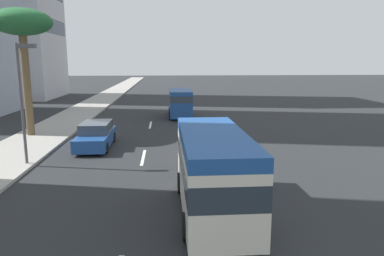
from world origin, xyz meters
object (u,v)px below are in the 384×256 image
object	(u,v)px
minibus_fourth	(213,169)
car_lead	(96,135)
palm_tree	(22,26)
van_second	(180,102)
street_lamp	(23,89)
car_third	(199,139)

from	to	relation	value
minibus_fourth	car_lead	bearing A→B (deg)	30.32
palm_tree	van_second	bearing A→B (deg)	-52.76
street_lamp	van_second	bearing A→B (deg)	-28.23
minibus_fourth	palm_tree	bearing A→B (deg)	39.21
car_lead	van_second	bearing A→B (deg)	154.06
van_second	palm_tree	world-z (taller)	palm_tree
van_second	minibus_fourth	bearing A→B (deg)	-179.53
palm_tree	minibus_fourth	bearing A→B (deg)	-140.79
van_second	car_third	distance (m)	13.33
minibus_fourth	street_lamp	world-z (taller)	street_lamp
van_second	car_third	bearing A→B (deg)	-177.75
car_third	palm_tree	distance (m)	14.15
car_third	street_lamp	xyz separation A→B (m)	(-2.19, 8.84, 3.11)
van_second	car_third	world-z (taller)	van_second
car_lead	minibus_fourth	bearing A→B (deg)	30.32
palm_tree	street_lamp	bearing A→B (deg)	-160.91
car_third	street_lamp	world-z (taller)	street_lamp
car_third	street_lamp	size ratio (longest dim) A/B	0.80
car_lead	car_third	bearing A→B (deg)	75.51
car_lead	car_third	size ratio (longest dim) A/B	1.01
minibus_fourth	street_lamp	distance (m)	10.79
car_third	van_second	bearing A→B (deg)	2.25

